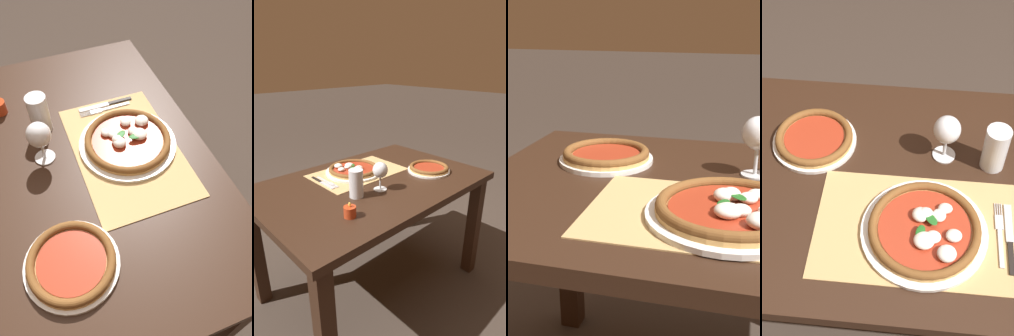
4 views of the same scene
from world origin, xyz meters
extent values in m
cube|color=black|center=(0.00, 0.00, 0.72)|extent=(1.28, 0.85, 0.04)
cube|color=black|center=(-0.58, 0.36, 0.35)|extent=(0.07, 0.07, 0.70)
cube|color=tan|center=(-0.02, -0.15, 0.74)|extent=(0.55, 0.35, 0.00)
cylinder|color=silver|center=(0.00, -0.16, 0.75)|extent=(0.34, 0.34, 0.01)
cylinder|color=tan|center=(0.00, -0.16, 0.76)|extent=(0.30, 0.30, 0.01)
torus|color=brown|center=(0.00, -0.16, 0.77)|extent=(0.30, 0.30, 0.02)
cylinder|color=maroon|center=(0.00, -0.16, 0.77)|extent=(0.25, 0.25, 0.00)
ellipsoid|color=silver|center=(0.00, -0.21, 0.78)|extent=(0.05, 0.05, 0.03)
ellipsoid|color=silver|center=(0.00, -0.13, 0.78)|extent=(0.04, 0.04, 0.03)
ellipsoid|color=silver|center=(0.06, -0.24, 0.78)|extent=(0.05, 0.05, 0.03)
ellipsoid|color=silver|center=(-0.01, -0.13, 0.78)|extent=(0.05, 0.05, 0.03)
ellipsoid|color=silver|center=(0.02, -0.19, 0.78)|extent=(0.04, 0.04, 0.02)
ellipsoid|color=silver|center=(0.04, -0.13, 0.78)|extent=(0.04, 0.04, 0.02)
ellipsoid|color=silver|center=(0.05, -0.10, 0.78)|extent=(0.04, 0.03, 0.02)
ellipsoid|color=#1E5B1E|center=(-0.01, -0.19, 0.79)|extent=(0.03, 0.05, 0.00)
ellipsoid|color=#1E5B1E|center=(0.00, -0.20, 0.79)|extent=(0.03, 0.05, 0.00)
ellipsoid|color=#1E5B1E|center=(0.02, -0.15, 0.79)|extent=(0.05, 0.05, 0.00)
cylinder|color=silver|center=(-0.36, 0.13, 0.75)|extent=(0.26, 0.26, 0.01)
cylinder|color=tan|center=(-0.36, 0.13, 0.76)|extent=(0.24, 0.24, 0.01)
torus|color=brown|center=(-0.36, 0.13, 0.77)|extent=(0.24, 0.24, 0.02)
cylinder|color=maroon|center=(-0.36, 0.13, 0.76)|extent=(0.19, 0.19, 0.00)
cylinder|color=silver|center=(0.05, 0.12, 0.74)|extent=(0.07, 0.07, 0.00)
cylinder|color=silver|center=(0.05, 0.12, 0.78)|extent=(0.01, 0.01, 0.06)
ellipsoid|color=silver|center=(0.05, 0.12, 0.85)|extent=(0.08, 0.08, 0.08)
ellipsoid|color=#C17019|center=(0.05, 0.12, 0.84)|extent=(0.07, 0.07, 0.05)
camera|label=1|loc=(-0.73, 0.12, 1.60)|focal=35.00mm
camera|label=2|loc=(0.98, 1.11, 1.38)|focal=30.00mm
camera|label=3|loc=(0.03, -1.05, 1.14)|focal=50.00mm
camera|label=4|loc=(-0.03, -0.83, 1.82)|focal=50.00mm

